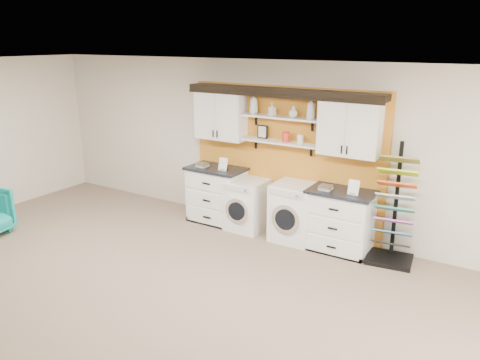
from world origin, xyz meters
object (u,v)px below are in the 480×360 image
Objects in this scene: dryer at (295,212)px; sample_rack at (393,226)px; base_cabinet_left at (217,195)px; base_cabinet_right at (340,221)px; washer at (247,204)px.

sample_rack reaches higher than dryer.
base_cabinet_left is 1.08× the size of dryer.
sample_rack is at bearing 2.74° from base_cabinet_right.
base_cabinet_left reaches higher than dryer.
base_cabinet_right is 1.05× the size of dryer.
sample_rack reaches higher than base_cabinet_left.
washer is 0.88m from dryer.
base_cabinet_right is 0.56× the size of sample_rack.
base_cabinet_left is 1.18× the size of washer.
dryer is 0.53× the size of sample_rack.
base_cabinet_right is 1.63m from washer.
base_cabinet_left is at bearing 179.87° from dryer.
sample_rack is (3.03, 0.04, 0.06)m from base_cabinet_left.
sample_rack is (0.77, 0.04, 0.07)m from base_cabinet_right.
washer is (0.63, -0.00, -0.06)m from base_cabinet_left.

